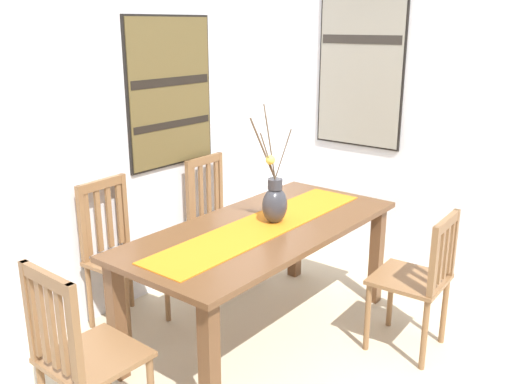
{
  "coord_description": "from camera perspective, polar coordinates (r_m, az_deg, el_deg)",
  "views": [
    {
      "loc": [
        -2.46,
        -1.25,
        1.97
      ],
      "look_at": [
        0.21,
        0.88,
        0.94
      ],
      "focal_mm": 39.29,
      "sensor_mm": 36.0,
      "label": 1
    }
  ],
  "objects": [
    {
      "name": "dining_table",
      "position": [
        3.53,
        0.69,
        -5.13
      ],
      "size": [
        1.92,
        0.88,
        0.76
      ],
      "color": "brown",
      "rests_on": "ground_plane"
    },
    {
      "name": "centerpiece_vase",
      "position": [
        3.5,
        1.91,
        -0.94
      ],
      "size": [
        0.25,
        0.23,
        0.74
      ],
      "color": "#333338",
      "rests_on": "dining_table"
    },
    {
      "name": "painting_on_side_wall",
      "position": [
        4.84,
        10.59,
        12.11
      ],
      "size": [
        0.05,
        0.78,
        1.27
      ],
      "color": "black"
    },
    {
      "name": "wall_back",
      "position": [
        4.01,
        -13.06,
        7.47
      ],
      "size": [
        6.4,
        0.12,
        2.7
      ],
      "primitive_type": "cube",
      "color": "silver",
      "rests_on": "ground_plane"
    },
    {
      "name": "painting_on_back_wall",
      "position": [
        4.17,
        -8.76,
        9.99
      ],
      "size": [
        0.8,
        0.05,
        1.08
      ],
      "color": "black"
    },
    {
      "name": "table_runner",
      "position": [
        3.49,
        0.7,
        -3.43
      ],
      "size": [
        1.77,
        0.36,
        0.01
      ],
      "primitive_type": "cube",
      "color": "orange",
      "rests_on": "dining_table"
    },
    {
      "name": "chair_3",
      "position": [
        4.42,
        -3.92,
        -2.58
      ],
      "size": [
        0.43,
        0.43,
        0.98
      ],
      "color": "brown",
      "rests_on": "ground_plane"
    },
    {
      "name": "chair_1",
      "position": [
        3.85,
        -13.73,
        -5.98
      ],
      "size": [
        0.45,
        0.45,
        0.99
      ],
      "color": "brown",
      "rests_on": "ground_plane"
    },
    {
      "name": "wall_side",
      "position": [
        4.54,
        22.43,
        7.68
      ],
      "size": [
        0.12,
        6.4,
        2.7
      ],
      "primitive_type": "cube",
      "color": "silver",
      "rests_on": "ground_plane"
    },
    {
      "name": "chair_2",
      "position": [
        2.8,
        -17.35,
        -15.52
      ],
      "size": [
        0.43,
        0.43,
        0.97
      ],
      "color": "brown",
      "rests_on": "ground_plane"
    },
    {
      "name": "chair_0",
      "position": [
        3.58,
        16.2,
        -8.44
      ],
      "size": [
        0.44,
        0.44,
        0.9
      ],
      "color": "brown",
      "rests_on": "ground_plane"
    }
  ]
}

